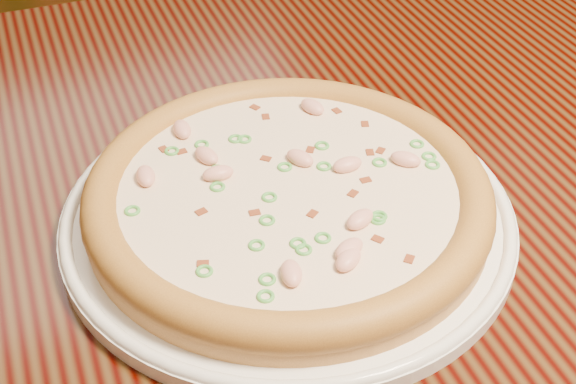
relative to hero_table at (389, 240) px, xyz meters
name	(u,v)px	position (x,y,z in m)	size (l,w,h in m)	color
ground	(363,316)	(0.22, 0.45, -0.65)	(9.00, 9.00, 0.00)	black
hero_table	(389,240)	(0.00, 0.00, 0.00)	(1.20, 0.80, 0.75)	black
plate	(288,214)	(-0.12, -0.05, 0.11)	(0.34, 0.34, 0.02)	white
pizza	(288,195)	(-0.12, -0.05, 0.13)	(0.31, 0.31, 0.03)	#C58446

